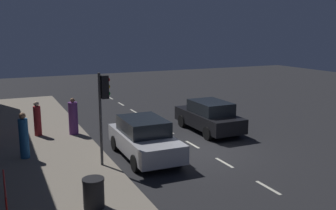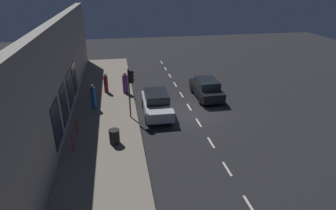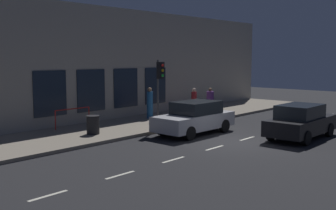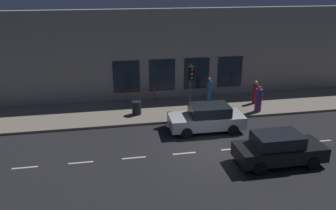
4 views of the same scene
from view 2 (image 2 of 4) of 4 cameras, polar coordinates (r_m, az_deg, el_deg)
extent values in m
plane|color=#232326|center=(20.63, 4.97, -1.55)|extent=(60.00, 60.00, 0.00)
cube|color=gray|center=(19.98, -12.62, -2.72)|extent=(4.50, 32.00, 0.15)
cube|color=gray|center=(19.13, -21.14, 5.39)|extent=(0.60, 32.00, 6.56)
cube|color=#192333|center=(23.12, -18.34, 5.20)|extent=(0.04, 1.89, 2.30)
cube|color=#192333|center=(20.70, -19.13, 2.97)|extent=(0.04, 1.89, 2.30)
cube|color=#192333|center=(18.33, -20.13, 0.16)|extent=(0.04, 1.89, 2.30)
cube|color=#192333|center=(16.03, -21.42, -3.48)|extent=(0.04, 1.89, 2.30)
cube|color=beige|center=(33.52, -1.30, 8.58)|extent=(0.12, 1.20, 0.01)
cube|color=beige|center=(31.06, -0.52, 7.34)|extent=(0.12, 1.20, 0.01)
cube|color=beige|center=(28.61, 0.39, 5.89)|extent=(0.12, 1.20, 0.01)
cube|color=beige|center=(26.20, 1.45, 4.17)|extent=(0.12, 1.20, 0.01)
cube|color=beige|center=(23.83, 2.73, 2.10)|extent=(0.12, 1.20, 0.01)
cube|color=beige|center=(21.50, 4.28, -0.42)|extent=(0.12, 1.20, 0.01)
cube|color=beige|center=(19.25, 6.20, -3.54)|extent=(0.12, 1.20, 0.01)
cube|color=beige|center=(17.10, 8.64, -7.47)|extent=(0.12, 1.20, 0.01)
cube|color=beige|center=(15.09, 11.82, -12.45)|extent=(0.12, 1.20, 0.01)
cube|color=beige|center=(13.29, 16.11, -18.82)|extent=(0.12, 1.20, 0.01)
cylinder|color=#424244|center=(19.05, -7.79, 2.23)|extent=(0.10, 0.10, 3.44)
cube|color=black|center=(18.66, -7.43, 5.70)|extent=(0.26, 0.32, 0.84)
sphere|color=red|center=(18.59, -7.04, 6.47)|extent=(0.15, 0.15, 0.15)
sphere|color=gold|center=(18.66, -7.00, 5.73)|extent=(0.15, 0.15, 0.15)
sphere|color=green|center=(18.74, -6.97, 5.00)|extent=(0.15, 0.15, 0.15)
cube|color=black|center=(23.24, 7.68, 2.99)|extent=(1.76, 4.28, 0.70)
cube|color=black|center=(22.86, 7.89, 4.36)|extent=(1.54, 2.23, 0.60)
cylinder|color=black|center=(24.31, 4.87, 3.29)|extent=(0.22, 0.64, 0.64)
cylinder|color=black|center=(24.77, 8.52, 3.50)|extent=(0.22, 0.64, 0.64)
cylinder|color=black|center=(21.94, 6.64, 0.89)|extent=(0.22, 0.64, 0.64)
cylinder|color=black|center=(22.45, 10.62, 1.17)|extent=(0.22, 0.64, 0.64)
cube|color=#B7B7BC|center=(20.16, -2.26, -0.13)|extent=(1.91, 4.40, 0.70)
cube|color=black|center=(20.07, -2.35, 1.77)|extent=(1.65, 2.30, 0.60)
cylinder|color=black|center=(19.20, 0.79, -2.42)|extent=(0.23, 0.64, 0.64)
cylinder|color=black|center=(19.00, -4.28, -2.78)|extent=(0.23, 0.64, 0.64)
cylinder|color=black|center=(21.62, -0.46, 0.70)|extent=(0.23, 0.64, 0.64)
cylinder|color=black|center=(21.45, -4.96, 0.41)|extent=(0.23, 0.64, 0.64)
cylinder|color=maroon|center=(24.27, -12.38, 4.11)|extent=(0.48, 0.48, 1.41)
sphere|color=beige|center=(24.01, -12.55, 5.97)|extent=(0.24, 0.24, 0.24)
cube|color=beige|center=(24.08, -12.76, 6.00)|extent=(0.08, 0.08, 0.07)
cylinder|color=#1E5189|center=(21.35, -14.75, 1.36)|extent=(0.42, 0.42, 1.57)
sphere|color=#936B4C|center=(21.04, -15.01, 3.64)|extent=(0.25, 0.25, 0.25)
cube|color=#936B4C|center=(21.15, -15.04, 3.75)|extent=(0.08, 0.06, 0.07)
cylinder|color=#5B2D70|center=(23.77, -8.60, 4.18)|extent=(0.60, 0.60, 1.56)
sphere|color=#936B4C|center=(23.50, -8.73, 6.21)|extent=(0.21, 0.21, 0.21)
cube|color=#936B4C|center=(23.45, -8.52, 6.19)|extent=(0.06, 0.07, 0.06)
cylinder|color=black|center=(16.66, -10.73, -6.34)|extent=(0.59, 0.59, 0.81)
cylinder|color=black|center=(16.45, -10.84, -5.03)|extent=(0.62, 0.62, 0.06)
cylinder|color=red|center=(18.15, -17.93, -4.23)|extent=(0.05, 0.05, 0.95)
cylinder|color=red|center=(16.37, -18.69, -7.57)|extent=(0.05, 0.05, 0.95)
cylinder|color=red|center=(17.03, -18.49, -4.42)|extent=(0.05, 2.06, 0.05)
camera|label=1|loc=(6.54, -33.95, -15.61)|focal=40.25mm
camera|label=3|loc=(15.70, 63.54, -9.19)|focal=43.62mm
camera|label=4|loc=(24.19, 50.51, 14.86)|focal=37.16mm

